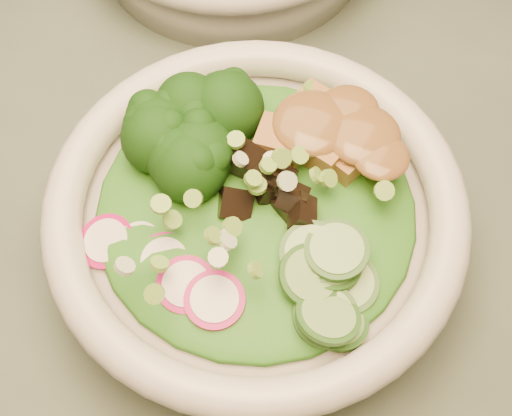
% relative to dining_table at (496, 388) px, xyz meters
% --- Properties ---
extents(dining_table, '(1.20, 0.80, 0.75)m').
position_rel_dining_table_xyz_m(dining_table, '(0.00, 0.00, 0.00)').
color(dining_table, black).
rests_on(dining_table, ground).
extents(salad_bowl, '(0.30, 0.30, 0.08)m').
position_rel_dining_table_xyz_m(salad_bowl, '(-0.22, -0.03, 0.16)').
color(salad_bowl, beige).
rests_on(salad_bowl, dining_table).
extents(lettuce_bed, '(0.22, 0.22, 0.03)m').
position_rel_dining_table_xyz_m(lettuce_bed, '(-0.22, -0.03, 0.18)').
color(lettuce_bed, '#216415').
rests_on(lettuce_bed, salad_bowl).
extents(broccoli_florets, '(0.09, 0.08, 0.05)m').
position_rel_dining_table_xyz_m(broccoli_florets, '(-0.28, -0.00, 0.20)').
color(broccoli_florets, black).
rests_on(broccoli_florets, salad_bowl).
extents(radish_slices, '(0.12, 0.05, 0.02)m').
position_rel_dining_table_xyz_m(radish_slices, '(-0.24, -0.09, 0.18)').
color(radish_slices, '#AD0D55').
rests_on(radish_slices, salad_bowl).
extents(cucumber_slices, '(0.08, 0.08, 0.04)m').
position_rel_dining_table_xyz_m(cucumber_slices, '(-0.15, -0.05, 0.19)').
color(cucumber_slices, '#84AC5F').
rests_on(cucumber_slices, salad_bowl).
extents(mushroom_heap, '(0.08, 0.08, 0.04)m').
position_rel_dining_table_xyz_m(mushroom_heap, '(-0.21, -0.01, 0.20)').
color(mushroom_heap, black).
rests_on(mushroom_heap, salad_bowl).
extents(tofu_cubes, '(0.10, 0.07, 0.04)m').
position_rel_dining_table_xyz_m(tofu_cubes, '(-0.19, 0.04, 0.19)').
color(tofu_cubes, olive).
rests_on(tofu_cubes, salad_bowl).
extents(peanut_sauce, '(0.08, 0.06, 0.02)m').
position_rel_dining_table_xyz_m(peanut_sauce, '(-0.19, 0.04, 0.21)').
color(peanut_sauce, brown).
rests_on(peanut_sauce, tofu_cubes).
extents(scallion_garnish, '(0.21, 0.21, 0.03)m').
position_rel_dining_table_xyz_m(scallion_garnish, '(-0.22, -0.03, 0.21)').
color(scallion_garnish, '#70A239').
rests_on(scallion_garnish, salad_bowl).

